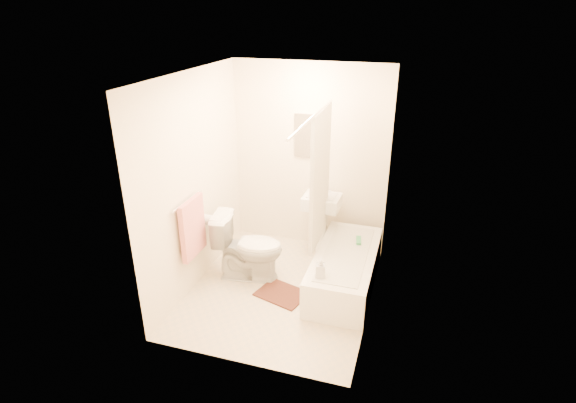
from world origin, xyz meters
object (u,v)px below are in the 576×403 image
(toilet, at_px, (249,247))
(bath_mat, at_px, (282,294))
(sink, at_px, (321,222))
(bathtub, at_px, (345,269))
(soap_bottle, at_px, (321,268))

(toilet, relative_size, bath_mat, 1.51)
(sink, xyz_separation_m, bathtub, (0.44, -0.65, -0.23))
(sink, xyz_separation_m, soap_bottle, (0.27, -1.19, 0.08))
(bathtub, distance_m, bath_mat, 0.78)
(toilet, xyz_separation_m, soap_bottle, (0.95, -0.39, 0.13))
(toilet, bearing_deg, bathtub, -90.67)
(bathtub, xyz_separation_m, bath_mat, (-0.64, -0.39, -0.20))
(bathtub, bearing_deg, bath_mat, -148.56)
(bathtub, bearing_deg, toilet, -172.55)
(toilet, height_order, soap_bottle, toilet)
(toilet, xyz_separation_m, sink, (0.69, 0.80, 0.05))
(toilet, bearing_deg, bath_mat, -124.82)
(toilet, bearing_deg, soap_bottle, -120.62)
(toilet, height_order, sink, sink)
(sink, bearing_deg, soap_bottle, -76.16)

